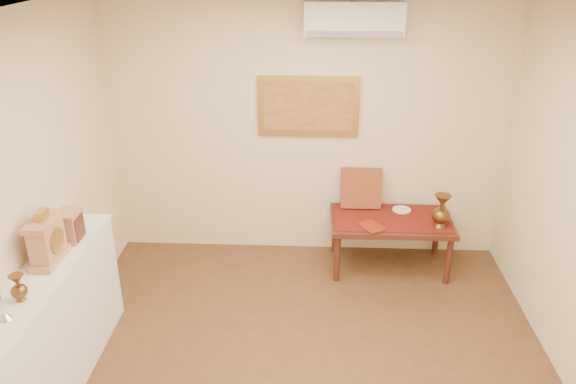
# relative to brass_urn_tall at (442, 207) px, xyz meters

# --- Properties ---
(ceiling) EXTENTS (4.50, 4.50, 0.00)m
(ceiling) POSITION_rel_brass_urn_tall_xyz_m (-1.30, -1.73, 1.94)
(ceiling) COLOR silver
(ceiling) RESTS_ON ground
(wall_back) EXTENTS (4.00, 0.02, 2.70)m
(wall_back) POSITION_rel_brass_urn_tall_xyz_m (-1.30, 0.52, 0.59)
(wall_back) COLOR beige
(wall_back) RESTS_ON ground
(candlestick) EXTENTS (0.10, 0.10, 0.20)m
(candlestick) POSITION_rel_brass_urn_tall_xyz_m (-3.11, -2.16, 0.32)
(candlestick) COLOR silver
(candlestick) RESTS_ON display_ledge
(brass_urn_small) EXTENTS (0.11, 0.11, 0.24)m
(brass_urn_small) POSITION_rel_brass_urn_tall_xyz_m (-3.11, -1.97, 0.34)
(brass_urn_small) COLOR brown
(brass_urn_small) RESTS_ON display_ledge
(table_cloth) EXTENTS (1.14, 0.59, 0.01)m
(table_cloth) POSITION_rel_brass_urn_tall_xyz_m (-0.45, 0.15, -0.21)
(table_cloth) COLOR maroon
(table_cloth) RESTS_ON low_table
(brass_urn_tall) EXTENTS (0.18, 0.18, 0.40)m
(brass_urn_tall) POSITION_rel_brass_urn_tall_xyz_m (0.00, 0.00, 0.00)
(brass_urn_tall) COLOR brown
(brass_urn_tall) RESTS_ON table_cloth
(plate) EXTENTS (0.19, 0.19, 0.01)m
(plate) POSITION_rel_brass_urn_tall_xyz_m (-0.32, 0.33, -0.20)
(plate) COLOR silver
(plate) RESTS_ON table_cloth
(menu) EXTENTS (0.29, 0.31, 0.01)m
(menu) POSITION_rel_brass_urn_tall_xyz_m (-0.66, -0.05, -0.20)
(menu) COLOR maroon
(menu) RESTS_ON table_cloth
(cushion) EXTENTS (0.41, 0.18, 0.43)m
(cushion) POSITION_rel_brass_urn_tall_xyz_m (-0.74, 0.41, 0.01)
(cushion) COLOR maroon
(cushion) RESTS_ON table_cloth
(display_ledge) EXTENTS (0.37, 2.02, 0.98)m
(display_ledge) POSITION_rel_brass_urn_tall_xyz_m (-3.12, -1.73, -0.27)
(display_ledge) COLOR white
(display_ledge) RESTS_ON floor
(mantel_clock) EXTENTS (0.17, 0.36, 0.41)m
(mantel_clock) POSITION_rel_brass_urn_tall_xyz_m (-3.12, -1.49, 0.40)
(mantel_clock) COLOR tan
(mantel_clock) RESTS_ON display_ledge
(wooden_chest) EXTENTS (0.16, 0.21, 0.24)m
(wooden_chest) POSITION_rel_brass_urn_tall_xyz_m (-3.09, -1.18, 0.34)
(wooden_chest) COLOR tan
(wooden_chest) RESTS_ON display_ledge
(low_table) EXTENTS (1.20, 0.70, 0.55)m
(low_table) POSITION_rel_brass_urn_tall_xyz_m (-0.45, 0.15, -0.27)
(low_table) COLOR #4A2016
(low_table) RESTS_ON floor
(painting) EXTENTS (1.00, 0.06, 0.60)m
(painting) POSITION_rel_brass_urn_tall_xyz_m (-1.30, 0.49, 0.84)
(painting) COLOR #BB913C
(painting) RESTS_ON wall_back
(ac_unit) EXTENTS (0.90, 0.25, 0.30)m
(ac_unit) POSITION_rel_brass_urn_tall_xyz_m (-0.90, 0.39, 1.69)
(ac_unit) COLOR white
(ac_unit) RESTS_ON wall_back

